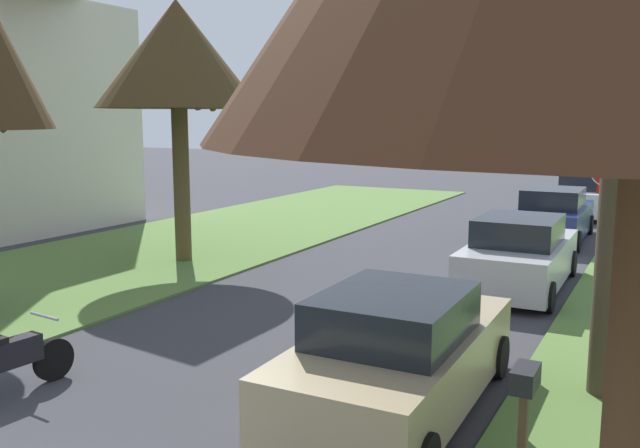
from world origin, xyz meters
The scene contains 8 objects.
stop_sign_far centered at (4.07, 13.85, 2.14)m, with size 0.81×0.73×2.91m.
street_tree_left_mid_b centered at (-5.60, 11.34, 5.11)m, with size 4.03×4.03×6.41m.
parked_sedan_tan centered at (2.45, 5.66, 0.72)m, with size 1.99×4.42×1.57m.
parked_sedan_silver centered at (2.49, 12.60, 0.72)m, with size 1.99×4.42×1.57m.
parked_sedan_navy centered at (2.20, 18.85, 0.72)m, with size 1.99×4.42×1.57m.
parked_sedan_white centered at (2.39, 24.74, 0.72)m, with size 1.99×4.42×1.57m.
parked_motorcycle centered at (-2.24, 3.60, 0.48)m, with size 0.60×2.05×0.97m.
curbside_mailbox centered at (4.22, 4.40, 1.06)m, with size 0.22×0.44×1.27m.
Camera 1 is at (5.33, -1.83, 3.65)m, focal length 37.71 mm.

